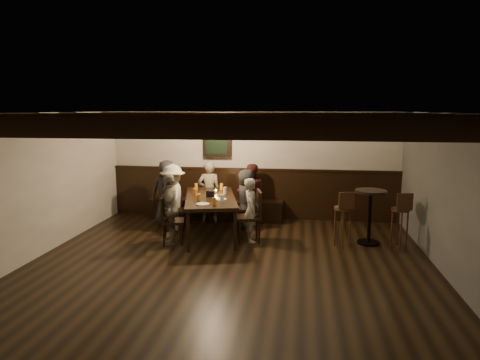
% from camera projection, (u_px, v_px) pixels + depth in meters
% --- Properties ---
extents(room, '(7.00, 7.00, 7.00)m').
position_uv_depth(room, '(231.00, 180.00, 8.46)').
color(room, black).
rests_on(room, ground).
extents(dining_table, '(1.40, 2.24, 0.78)m').
position_uv_depth(dining_table, '(210.00, 200.00, 8.31)').
color(dining_table, black).
rests_on(dining_table, floor).
extents(chair_left_near, '(0.47, 0.47, 0.86)m').
position_uv_depth(chair_left_near, '(175.00, 217.00, 8.76)').
color(chair_left_near, black).
rests_on(chair_left_near, floor).
extents(chair_left_far, '(0.49, 0.49, 0.88)m').
position_uv_depth(chair_left_far, '(172.00, 229.00, 7.88)').
color(chair_left_far, black).
rests_on(chair_left_far, floor).
extents(chair_right_near, '(0.48, 0.48, 0.87)m').
position_uv_depth(chair_right_near, '(245.00, 216.00, 8.89)').
color(chair_right_near, black).
rests_on(chair_right_near, floor).
extents(chair_right_far, '(0.53, 0.53, 0.96)m').
position_uv_depth(chair_right_far, '(250.00, 226.00, 8.00)').
color(chair_right_far, black).
rests_on(chair_right_far, floor).
extents(person_bench_left, '(0.77, 0.59, 1.40)m').
position_uv_depth(person_bench_left, '(167.00, 192.00, 9.12)').
color(person_bench_left, '#272729').
rests_on(person_bench_left, floor).
extents(person_bench_centre, '(0.55, 0.43, 1.34)m').
position_uv_depth(person_bench_centre, '(209.00, 192.00, 9.35)').
color(person_bench_centre, gray).
rests_on(person_bench_centre, floor).
extents(person_bench_right, '(0.73, 0.62, 1.29)m').
position_uv_depth(person_bench_right, '(251.00, 193.00, 9.29)').
color(person_bench_right, '#501E1B').
rests_on(person_bench_right, floor).
extents(person_left_near, '(0.70, 0.97, 1.36)m').
position_uv_depth(person_left_near, '(173.00, 197.00, 8.69)').
color(person_left_near, '#BBB59E').
rests_on(person_left_near, floor).
extents(person_left_far, '(0.49, 0.82, 1.31)m').
position_uv_depth(person_left_far, '(170.00, 209.00, 7.81)').
color(person_left_far, gray).
rests_on(person_left_far, floor).
extents(person_right_near, '(0.53, 0.68, 1.25)m').
position_uv_depth(person_right_near, '(246.00, 199.00, 8.84)').
color(person_right_near, '#232326').
rests_on(person_right_near, floor).
extents(person_right_far, '(0.38, 0.49, 1.20)m').
position_uv_depth(person_right_far, '(251.00, 210.00, 7.96)').
color(person_right_far, '#9E9685').
rests_on(person_right_far, floor).
extents(pint_a, '(0.07, 0.07, 0.14)m').
position_uv_depth(pint_a, '(196.00, 187.00, 8.95)').
color(pint_a, '#BF7219').
rests_on(pint_a, dining_table).
extents(pint_b, '(0.07, 0.07, 0.14)m').
position_uv_depth(pint_b, '(221.00, 187.00, 8.95)').
color(pint_b, '#BF7219').
rests_on(pint_b, dining_table).
extents(pint_c, '(0.07, 0.07, 0.14)m').
position_uv_depth(pint_c, '(195.00, 192.00, 8.36)').
color(pint_c, '#BF7219').
rests_on(pint_c, dining_table).
extents(pint_d, '(0.07, 0.07, 0.14)m').
position_uv_depth(pint_d, '(225.00, 191.00, 8.51)').
color(pint_d, silver).
rests_on(pint_d, dining_table).
extents(pint_e, '(0.07, 0.07, 0.14)m').
position_uv_depth(pint_e, '(199.00, 198.00, 7.83)').
color(pint_e, '#BF7219').
rests_on(pint_e, dining_table).
extents(pint_f, '(0.07, 0.07, 0.14)m').
position_uv_depth(pint_f, '(222.00, 198.00, 7.77)').
color(pint_f, silver).
rests_on(pint_f, dining_table).
extents(pint_g, '(0.07, 0.07, 0.14)m').
position_uv_depth(pint_g, '(214.00, 202.00, 7.51)').
color(pint_g, '#BF7219').
rests_on(pint_g, dining_table).
extents(plate_near, '(0.24, 0.24, 0.01)m').
position_uv_depth(plate_near, '(203.00, 204.00, 7.60)').
color(plate_near, white).
rests_on(plate_near, dining_table).
extents(plate_far, '(0.24, 0.24, 0.01)m').
position_uv_depth(plate_far, '(220.00, 199.00, 8.02)').
color(plate_far, white).
rests_on(plate_far, dining_table).
extents(condiment_caddy, '(0.15, 0.10, 0.12)m').
position_uv_depth(condiment_caddy, '(210.00, 194.00, 8.24)').
color(condiment_caddy, black).
rests_on(condiment_caddy, dining_table).
extents(candle, '(0.05, 0.05, 0.05)m').
position_uv_depth(candle, '(216.00, 192.00, 8.60)').
color(candle, beige).
rests_on(candle, dining_table).
extents(high_top_table, '(0.57, 0.57, 1.01)m').
position_uv_depth(high_top_table, '(370.00, 209.00, 7.80)').
color(high_top_table, black).
rests_on(high_top_table, floor).
extents(bar_stool_left, '(0.34, 0.36, 1.02)m').
position_uv_depth(bar_stool_left, '(343.00, 226.00, 7.71)').
color(bar_stool_left, '#382211').
rests_on(bar_stool_left, floor).
extents(bar_stool_right, '(0.33, 0.35, 1.02)m').
position_uv_depth(bar_stool_right, '(400.00, 227.00, 7.62)').
color(bar_stool_right, '#382211').
rests_on(bar_stool_right, floor).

